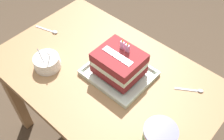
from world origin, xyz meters
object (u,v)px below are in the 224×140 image
at_px(birthday_cake, 119,63).
at_px(ice_cream_tub, 159,137).
at_px(serving_spoon_near_tray, 52,31).
at_px(serving_spoon_by_bowls, 195,90).
at_px(bowl_stack, 47,62).
at_px(foil_tray, 119,74).

distance_m(birthday_cake, ice_cream_tub, 0.40).
height_order(serving_spoon_near_tray, serving_spoon_by_bowls, serving_spoon_near_tray).
bearing_deg(birthday_cake, serving_spoon_near_tray, -178.25).
bearing_deg(ice_cream_tub, bowl_stack, -177.34).
bearing_deg(serving_spoon_by_bowls, serving_spoon_near_tray, -167.76).
bearing_deg(foil_tray, serving_spoon_near_tray, -178.26).
relative_size(birthday_cake, serving_spoon_by_bowls, 1.79).
distance_m(ice_cream_tub, serving_spoon_by_bowls, 0.34).
height_order(foil_tray, serving_spoon_by_bowls, foil_tray).
bearing_deg(birthday_cake, ice_cream_tub, -25.43).
relative_size(foil_tray, ice_cream_tub, 2.31).
bearing_deg(serving_spoon_by_bowls, ice_cream_tub, -86.32).
height_order(bowl_stack, ice_cream_tub, bowl_stack).
bearing_deg(ice_cream_tub, serving_spoon_near_tray, 169.75).
xyz_separation_m(birthday_cake, ice_cream_tub, (0.36, -0.17, -0.03)).
xyz_separation_m(ice_cream_tub, serving_spoon_near_tray, (-0.86, 0.16, -0.05)).
distance_m(foil_tray, serving_spoon_near_tray, 0.50).
distance_m(birthday_cake, bowl_stack, 0.37).
bearing_deg(birthday_cake, serving_spoon_by_bowls, 26.28).
height_order(ice_cream_tub, serving_spoon_by_bowls, ice_cream_tub).
height_order(foil_tray, ice_cream_tub, ice_cream_tub).
bearing_deg(foil_tray, bowl_stack, -146.84).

